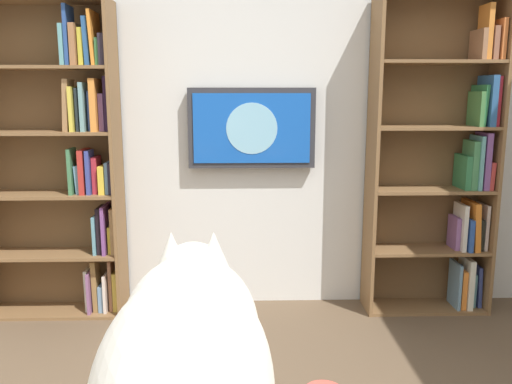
# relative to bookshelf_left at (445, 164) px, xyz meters

# --- Properties ---
(wall_back) EXTENTS (4.52, 0.06, 2.70)m
(wall_back) POSITION_rel_bookshelf_left_xyz_m (1.33, -0.17, 0.37)
(wall_back) COLOR silver
(wall_back) RESTS_ON ground
(bookshelf_left) EXTENTS (0.80, 0.28, 2.04)m
(bookshelf_left) POSITION_rel_bookshelf_left_xyz_m (0.00, 0.00, 0.00)
(bookshelf_left) COLOR brown
(bookshelf_left) RESTS_ON ground
(bookshelf_right) EXTENTS (0.91, 0.28, 2.00)m
(bookshelf_right) POSITION_rel_bookshelf_left_xyz_m (2.46, -0.00, 0.03)
(bookshelf_right) COLOR brown
(bookshelf_right) RESTS_ON ground
(wall_mounted_tv) EXTENTS (0.83, 0.07, 0.52)m
(wall_mounted_tv) POSITION_rel_bookshelf_left_xyz_m (1.26, -0.08, 0.23)
(wall_mounted_tv) COLOR #333338
(cat) EXTENTS (0.30, 0.68, 0.40)m
(cat) POSITION_rel_bookshelf_left_xyz_m (1.43, 2.51, -0.01)
(cat) COLOR silver
(cat) RESTS_ON desk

